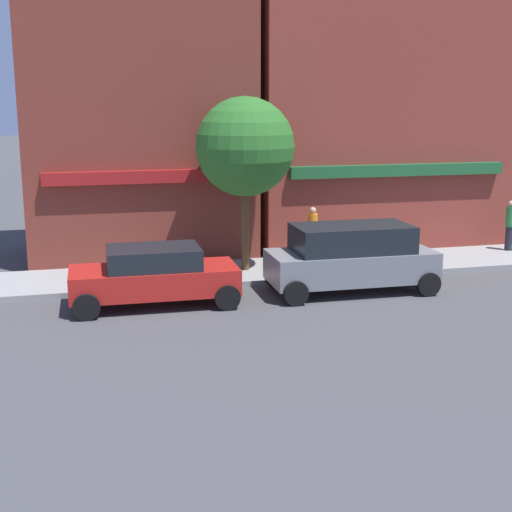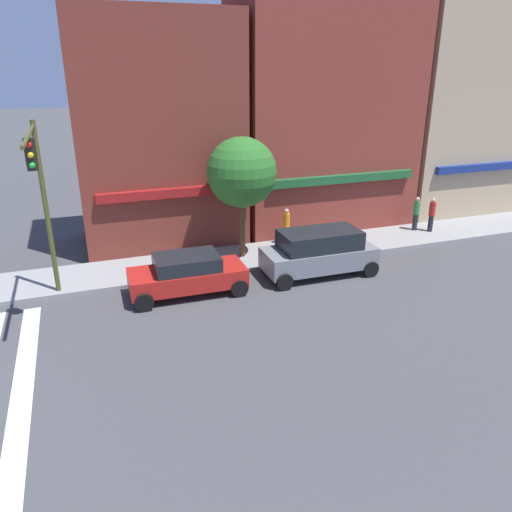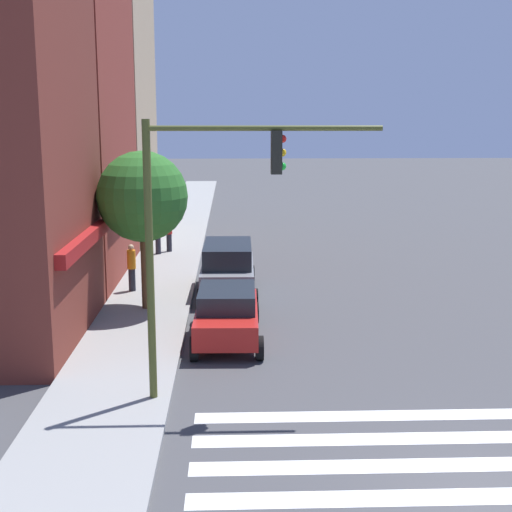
{
  "view_description": "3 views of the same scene",
  "coord_description": "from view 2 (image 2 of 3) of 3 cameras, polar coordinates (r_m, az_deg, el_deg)",
  "views": [
    {
      "loc": [
        7.23,
        -13.73,
        5.41
      ],
      "look_at": [
        11.9,
        4.7,
        1.2
      ],
      "focal_mm": 50.0,
      "sensor_mm": 36.0,
      "label": 1
    },
    {
      "loc": [
        5.63,
        -12.65,
        8.32
      ],
      "look_at": [
        11.9,
        4.7,
        1.2
      ],
      "focal_mm": 35.0,
      "sensor_mm": 36.0,
      "label": 2
    },
    {
      "loc": [
        -11.39,
        4.55,
        6.63
      ],
      "look_at": [
        4.41,
        4.0,
        3.5
      ],
      "focal_mm": 50.0,
      "sensor_mm": 36.0,
      "label": 3
    }
  ],
  "objects": [
    {
      "name": "suv_grey",
      "position": [
        20.89,
        7.22,
        0.51
      ],
      "size": [
        4.73,
        2.12,
        1.94
      ],
      "rotation": [
        0.0,
        0.0,
        -0.01
      ],
      "color": "slate",
      "rests_on": "ground_plane"
    },
    {
      "name": "pedestrian_green_top",
      "position": [
        27.35,
        17.83,
        4.71
      ],
      "size": [
        0.32,
        0.32,
        1.77
      ],
      "rotation": [
        0.0,
        0.0,
        6.15
      ],
      "color": "#23232D",
      "rests_on": "sidewalk_left"
    },
    {
      "name": "street_tree",
      "position": [
        21.66,
        -1.64,
        9.5
      ],
      "size": [
        3.02,
        3.02,
        5.34
      ],
      "color": "brown",
      "rests_on": "sidewalk_left"
    },
    {
      "name": "pedestrian_orange_vest",
      "position": [
        23.96,
        3.48,
        3.46
      ],
      "size": [
        0.32,
        0.32,
        1.77
      ],
      "rotation": [
        0.0,
        0.0,
        4.72
      ],
      "color": "#23232D",
      "rests_on": "sidewalk_left"
    },
    {
      "name": "storefront_row",
      "position": [
        27.99,
        10.91,
        18.03
      ],
      "size": [
        26.65,
        5.3,
        15.53
      ],
      "color": "maroon",
      "rests_on": "ground_plane"
    },
    {
      "name": "traffic_signal",
      "position": [
        18.3,
        -23.45,
        7.3
      ],
      "size": [
        0.32,
        5.27,
        6.55
      ],
      "color": "#474C1E",
      "rests_on": "ground_plane"
    },
    {
      "name": "sedan_red",
      "position": [
        19.21,
        -7.86,
        -2.02
      ],
      "size": [
        4.44,
        2.02,
        1.59
      ],
      "rotation": [
        0.0,
        0.0,
        -0.02
      ],
      "color": "#B21E19",
      "rests_on": "ground_plane"
    },
    {
      "name": "pedestrian_red_jacket",
      "position": [
        27.37,
        19.44,
        4.53
      ],
      "size": [
        0.32,
        0.32,
        1.77
      ],
      "rotation": [
        0.0,
        0.0,
        3.06
      ],
      "color": "#23232D",
      "rests_on": "sidewalk_left"
    }
  ]
}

